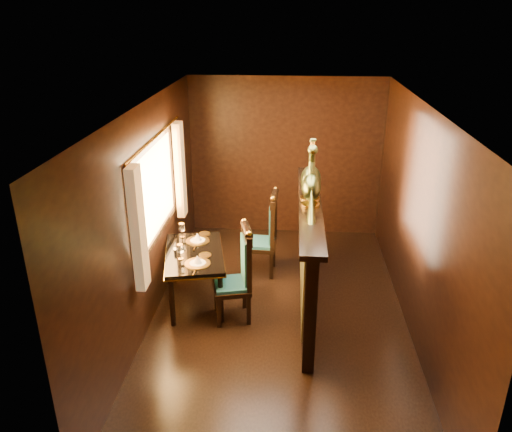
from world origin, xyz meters
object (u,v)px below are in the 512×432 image
Objects in this scene: chair_right at (268,231)px; peacock_right at (311,168)px; chair_left at (241,270)px; dining_table at (194,257)px; peacock_left at (312,176)px.

chair_right is 1.41m from peacock_right.
chair_right is (0.26, 1.10, 0.01)m from chair_left.
chair_right reaches higher than dining_table.
chair_left is at bearing -164.59° from peacock_left.
peacock_left is 0.20m from peacock_right.
peacock_right reaches higher than chair_right.
chair_left is 1.67× the size of peacock_left.
chair_right reaches higher than chair_left.
peacock_left is 0.92× the size of peacock_right.
dining_table is 1.79m from peacock_right.
chair_left is at bearing -152.31° from peacock_right.
peacock_right is at bearing -7.74° from dining_table.
chair_left is 1.36m from peacock_left.
chair_right is at bearing 126.56° from peacock_right.
dining_table is 0.68m from chair_left.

